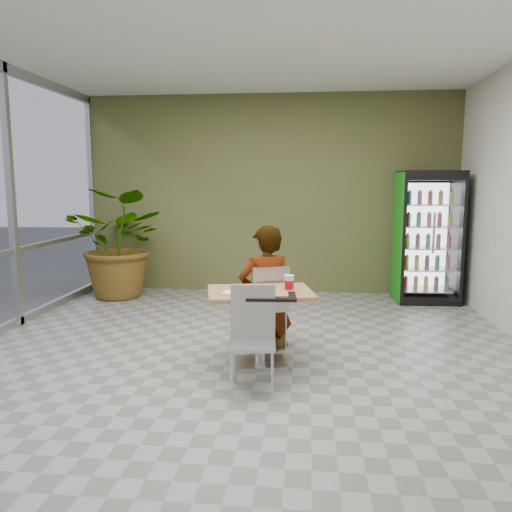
# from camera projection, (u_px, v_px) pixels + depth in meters

# --- Properties ---
(ground) EXTENTS (7.00, 7.00, 0.00)m
(ground) POSITION_uv_depth(u_px,v_px,m) (242.00, 366.00, 4.89)
(ground) COLOR gray
(ground) RESTS_ON ground
(room_envelope) EXTENTS (6.00, 7.00, 3.20)m
(room_envelope) POSITION_uv_depth(u_px,v_px,m) (241.00, 202.00, 4.66)
(room_envelope) COLOR beige
(room_envelope) RESTS_ON ground
(dining_table) EXTENTS (1.12, 0.89, 0.75)m
(dining_table) POSITION_uv_depth(u_px,v_px,m) (260.00, 312.00, 4.84)
(dining_table) COLOR #BD7E51
(dining_table) RESTS_ON ground
(chair_far) EXTENTS (0.52, 0.52, 0.91)m
(chair_far) POSITION_uv_depth(u_px,v_px,m) (268.00, 300.00, 5.37)
(chair_far) COLOR #A6A9AB
(chair_far) RESTS_ON ground
(chair_near) EXTENTS (0.42, 0.43, 0.89)m
(chair_near) POSITION_uv_depth(u_px,v_px,m) (253.00, 329.00, 4.32)
(chair_near) COLOR #A6A9AB
(chair_near) RESTS_ON ground
(seated_woman) EXTENTS (0.70, 0.58, 1.64)m
(seated_woman) POSITION_uv_depth(u_px,v_px,m) (266.00, 300.00, 5.41)
(seated_woman) COLOR black
(seated_woman) RESTS_ON ground
(pizza_plate) EXTENTS (0.31, 0.29, 0.03)m
(pizza_plate) POSITION_uv_depth(u_px,v_px,m) (262.00, 287.00, 4.90)
(pizza_plate) COLOR white
(pizza_plate) RESTS_ON dining_table
(soda_cup) EXTENTS (0.09, 0.09, 0.16)m
(soda_cup) POSITION_uv_depth(u_px,v_px,m) (289.00, 284.00, 4.74)
(soda_cup) COLOR white
(soda_cup) RESTS_ON dining_table
(napkin_stack) EXTENTS (0.19, 0.19, 0.02)m
(napkin_stack) POSITION_uv_depth(u_px,v_px,m) (233.00, 293.00, 4.65)
(napkin_stack) COLOR white
(napkin_stack) RESTS_ON dining_table
(cafeteria_tray) EXTENTS (0.47, 0.35, 0.03)m
(cafeteria_tray) POSITION_uv_depth(u_px,v_px,m) (271.00, 297.00, 4.50)
(cafeteria_tray) COLOR black
(cafeteria_tray) RESTS_ON dining_table
(beverage_fridge) EXTENTS (0.92, 0.71, 1.96)m
(beverage_fridge) POSITION_uv_depth(u_px,v_px,m) (427.00, 237.00, 7.48)
(beverage_fridge) COLOR black
(beverage_fridge) RESTS_ON ground
(potted_plant) EXTENTS (1.71, 1.54, 1.70)m
(potted_plant) POSITION_uv_depth(u_px,v_px,m) (122.00, 243.00, 7.79)
(potted_plant) COLOR #2A5923
(potted_plant) RESTS_ON ground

